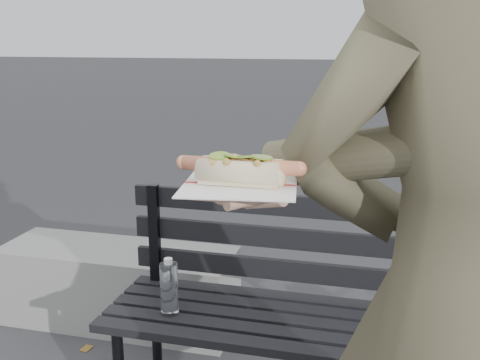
% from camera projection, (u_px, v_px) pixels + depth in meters
% --- Properties ---
extents(park_bench, '(1.50, 0.44, 0.88)m').
position_uv_depth(park_bench, '(313.00, 301.00, 2.01)').
color(park_bench, black).
rests_on(park_bench, ground).
extents(concrete_block, '(1.20, 0.40, 0.40)m').
position_uv_depth(concrete_block, '(119.00, 286.00, 2.89)').
color(concrete_block, slate).
rests_on(concrete_block, ground).
extents(person, '(0.75, 0.55, 1.88)m').
position_uv_depth(person, '(467.00, 320.00, 1.01)').
color(person, brown).
rests_on(person, ground).
extents(held_hotdog, '(0.63, 0.32, 0.20)m').
position_uv_depth(held_hotdog, '(360.00, 159.00, 0.95)').
color(held_hotdog, brown).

